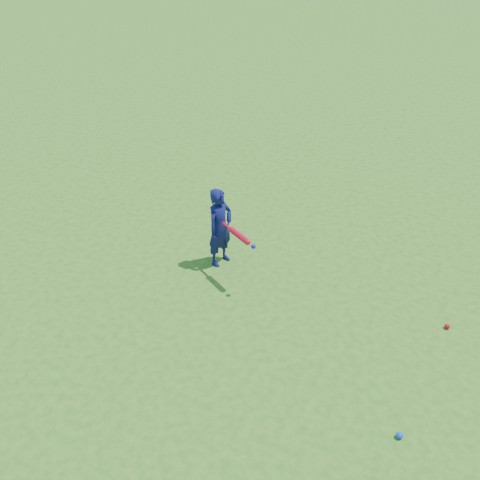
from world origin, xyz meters
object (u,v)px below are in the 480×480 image
(ground_ball_red, at_px, (447,326))
(ground_ball_blue, at_px, (400,435))
(child, at_px, (220,227))
(bat_swing, at_px, (241,237))

(ground_ball_red, height_order, ground_ball_blue, ground_ball_blue)
(child, height_order, bat_swing, child)
(bat_swing, bearing_deg, ground_ball_blue, -3.09)
(child, distance_m, ground_ball_blue, 3.70)
(ground_ball_red, height_order, bat_swing, bat_swing)
(ground_ball_blue, bearing_deg, bat_swing, 149.16)
(child, xyz_separation_m, ground_ball_red, (3.31, 0.03, -0.58))
(ground_ball_blue, xyz_separation_m, bat_swing, (-2.64, 1.58, 0.75))
(child, bearing_deg, bat_swing, -108.45)
(ground_ball_blue, distance_m, bat_swing, 3.17)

